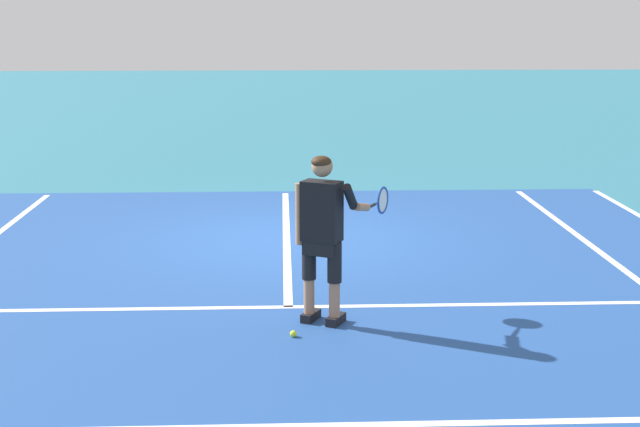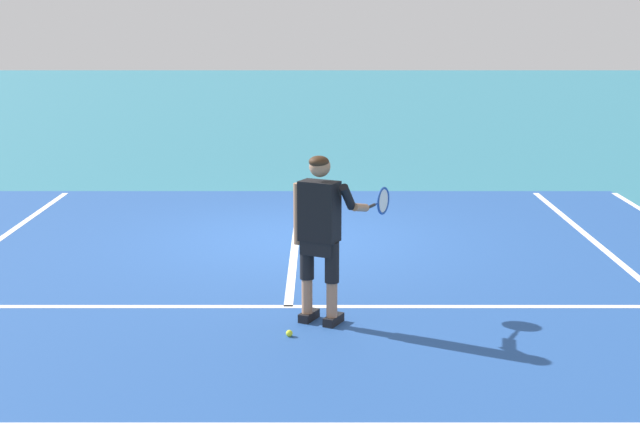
{
  "view_description": "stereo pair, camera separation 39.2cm",
  "coord_description": "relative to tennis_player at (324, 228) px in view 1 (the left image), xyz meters",
  "views": [
    {
      "loc": [
        -0.05,
        -12.41,
        3.05
      ],
      "look_at": [
        0.33,
        -3.17,
        1.05
      ],
      "focal_mm": 51.65,
      "sensor_mm": 36.0,
      "label": 1
    },
    {
      "loc": [
        0.34,
        -12.42,
        3.05
      ],
      "look_at": [
        0.33,
        -3.17,
        1.05
      ],
      "focal_mm": 51.65,
      "sensor_mm": 36.0,
      "label": 2
    }
  ],
  "objects": [
    {
      "name": "ground_plane",
      "position": [
        -0.35,
        3.54,
        -0.99
      ],
      "size": [
        80.0,
        80.0,
        0.0
      ],
      "primitive_type": "plane",
      "color": "teal"
    },
    {
      "name": "court_inner_surface",
      "position": [
        -0.35,
        2.26,
        -0.99
      ],
      "size": [
        10.98,
        9.71,
        0.0
      ],
      "primitive_type": "cube",
      "color": "#234C93",
      "rests_on": "ground"
    },
    {
      "name": "line_baseline",
      "position": [
        -0.35,
        -2.4,
        -0.99
      ],
      "size": [
        10.98,
        0.1,
        0.01
      ],
      "primitive_type": "cube",
      "color": "white",
      "rests_on": "ground"
    },
    {
      "name": "line_service",
      "position": [
        -0.35,
        0.51,
        -0.99
      ],
      "size": [
        8.23,
        0.1,
        0.01
      ],
      "primitive_type": "cube",
      "color": "white",
      "rests_on": "ground"
    },
    {
      "name": "line_centre_service",
      "position": [
        -0.35,
        3.71,
        -0.99
      ],
      "size": [
        0.1,
        6.4,
        0.01
      ],
      "primitive_type": "cube",
      "color": "white",
      "rests_on": "ground"
    },
    {
      "name": "line_singles_right",
      "position": [
        3.76,
        2.26,
        -0.99
      ],
      "size": [
        0.1,
        9.31,
        0.01
      ],
      "primitive_type": "cube",
      "color": "white",
      "rests_on": "ground"
    },
    {
      "name": "tennis_player",
      "position": [
        0.0,
        0.0,
        0.0
      ],
      "size": [
        1.01,
        0.94,
        1.71
      ],
      "color": "black",
      "rests_on": "ground"
    },
    {
      "name": "tennis_ball_near_feet",
      "position": [
        -0.31,
        -0.42,
        -0.96
      ],
      "size": [
        0.07,
        0.07,
        0.07
      ],
      "primitive_type": "sphere",
      "color": "#CCE02D",
      "rests_on": "ground"
    }
  ]
}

